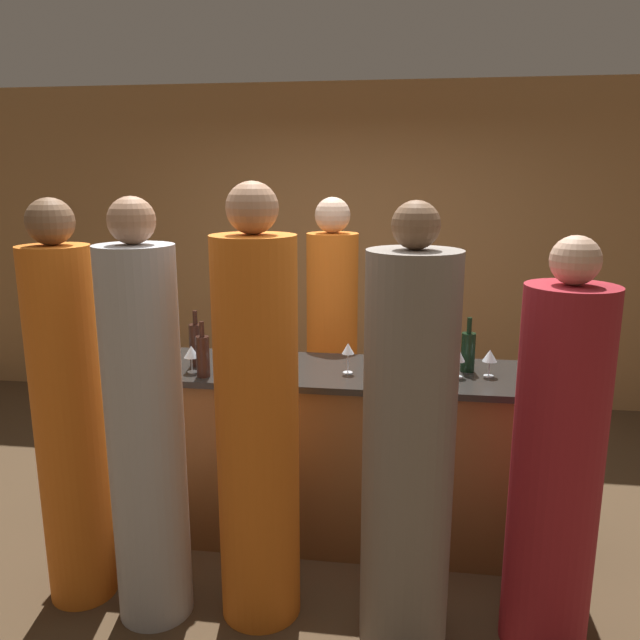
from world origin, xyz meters
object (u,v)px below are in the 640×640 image
at_px(guest_3, 556,468).
at_px(wine_bottle_1, 468,351).
at_px(bartender, 332,351).
at_px(guest_4, 69,420).
at_px(wine_bottle_2, 196,344).
at_px(wine_bottle_0, 203,355).
at_px(guest_0, 257,426).
at_px(guest_2, 408,450).
at_px(guest_1, 146,432).

bearing_deg(guest_3, wine_bottle_1, 111.02).
bearing_deg(guest_3, bartender, 127.93).
height_order(guest_4, wine_bottle_2, guest_4).
height_order(bartender, guest_3, bartender).
bearing_deg(guest_4, wine_bottle_0, 43.94).
distance_m(wine_bottle_0, wine_bottle_2, 0.21).
bearing_deg(wine_bottle_0, bartender, 58.59).
xyz_separation_m(guest_0, guest_4, (-0.90, 0.00, -0.02)).
bearing_deg(bartender, guest_3, 127.93).
relative_size(guest_2, wine_bottle_0, 6.51).
xyz_separation_m(guest_2, wine_bottle_0, (-1.07, 0.56, 0.21)).
relative_size(guest_0, guest_2, 1.04).
height_order(guest_0, wine_bottle_0, guest_0).
bearing_deg(guest_4, guest_0, -0.16).
distance_m(guest_1, guest_3, 1.77).
relative_size(guest_0, guest_3, 1.11).
xyz_separation_m(bartender, guest_2, (0.50, -1.49, 0.00)).
bearing_deg(guest_3, guest_0, 178.92).
relative_size(guest_3, wine_bottle_2, 5.75).
distance_m(guest_2, wine_bottle_2, 1.40).
bearing_deg(wine_bottle_2, guest_2, -32.33).
height_order(guest_1, guest_2, guest_1).
relative_size(guest_0, wine_bottle_0, 6.75).
relative_size(bartender, guest_4, 0.98).
relative_size(guest_0, guest_1, 1.03).
relative_size(guest_1, wine_bottle_2, 6.20).
relative_size(guest_1, guest_3, 1.08).
xyz_separation_m(guest_4, wine_bottle_1, (1.87, 0.77, 0.19)).
distance_m(guest_4, wine_bottle_0, 0.72).
bearing_deg(guest_3, wine_bottle_2, 158.98).
distance_m(guest_2, guest_4, 1.57).
xyz_separation_m(guest_1, wine_bottle_2, (-0.01, 0.73, 0.21)).
xyz_separation_m(guest_0, guest_2, (0.67, -0.08, -0.04)).
distance_m(bartender, guest_0, 1.42).
bearing_deg(wine_bottle_1, guest_4, -157.79).
bearing_deg(wine_bottle_2, guest_1, -89.29).
relative_size(guest_0, wine_bottle_1, 6.76).
bearing_deg(wine_bottle_1, wine_bottle_2, -175.84).
bearing_deg(guest_3, guest_4, 179.30).
bearing_deg(guest_1, wine_bottle_1, 29.82).
relative_size(guest_4, wine_bottle_1, 6.52).
xyz_separation_m(guest_2, guest_3, (0.61, 0.05, -0.06)).
xyz_separation_m(guest_0, wine_bottle_0, (-0.40, 0.48, 0.17)).
relative_size(guest_2, wine_bottle_1, 6.52).
bearing_deg(guest_4, wine_bottle_2, 58.84).
relative_size(guest_1, wine_bottle_1, 6.56).
relative_size(guest_3, wine_bottle_1, 6.08).
distance_m(wine_bottle_0, wine_bottle_1, 1.41).
height_order(guest_1, wine_bottle_0, guest_1).
bearing_deg(bartender, guest_0, 83.38).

